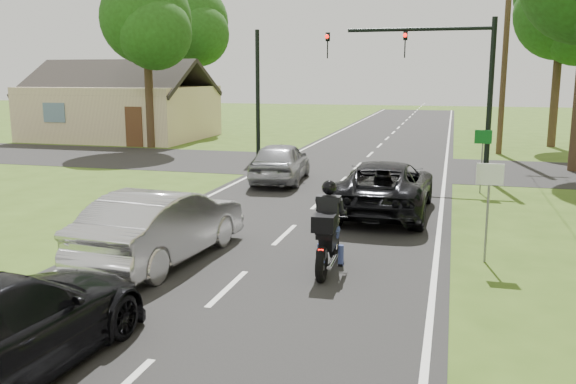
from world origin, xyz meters
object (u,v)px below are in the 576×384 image
object	(u,v)px
sign_white	(489,188)
motorcycle_rider	(328,235)
silver_suv	(280,162)
utility_pole_far	(505,50)
silver_sedan	(163,225)
dark_suv	(385,187)
sign_green	(483,146)
traffic_signal	(440,69)

from	to	relation	value
sign_white	motorcycle_rider	bearing A→B (deg)	-155.24
silver_suv	utility_pole_far	size ratio (longest dim) A/B	0.44
utility_pole_far	sign_white	bearing A→B (deg)	-94.51
motorcycle_rider	sign_white	world-z (taller)	sign_white
silver_sedan	utility_pole_far	world-z (taller)	utility_pole_far
dark_suv	silver_suv	xyz separation A→B (m)	(-4.28, 4.17, -0.01)
dark_suv	sign_green	bearing A→B (deg)	-125.17
motorcycle_rider	silver_sedan	xyz separation A→B (m)	(-3.54, -0.23, 0.04)
silver_sedan	sign_white	xyz separation A→B (m)	(6.66, 1.67, 0.81)
silver_suv	sign_white	size ratio (longest dim) A/B	2.06
silver_sedan	traffic_signal	bearing A→B (deg)	-107.24
utility_pole_far	sign_green	world-z (taller)	utility_pole_far
silver_suv	sign_white	world-z (taller)	sign_white
dark_suv	sign_white	xyz separation A→B (m)	(2.60, -4.15, 0.83)
silver_sedan	silver_suv	world-z (taller)	silver_sedan
dark_suv	traffic_signal	size ratio (longest dim) A/B	0.85
motorcycle_rider	traffic_signal	world-z (taller)	traffic_signal
silver_sedan	sign_green	world-z (taller)	sign_green
silver_suv	utility_pole_far	bearing A→B (deg)	-133.30
silver_sedan	sign_green	xyz separation A→B (m)	(6.86, 9.67, 0.81)
traffic_signal	utility_pole_far	distance (m)	8.55
motorcycle_rider	utility_pole_far	xyz separation A→B (m)	(4.62, 20.46, 4.34)
silver_suv	sign_green	world-z (taller)	sign_green
traffic_signal	silver_sedan	bearing A→B (deg)	-112.66
motorcycle_rider	silver_sedan	distance (m)	3.55
silver_suv	sign_white	bearing A→B (deg)	124.31
silver_suv	silver_sedan	bearing A→B (deg)	85.97
motorcycle_rider	utility_pole_far	bearing A→B (deg)	75.58
utility_pole_far	silver_suv	bearing A→B (deg)	-128.03
sign_white	traffic_signal	bearing A→B (deg)	97.05
dark_suv	utility_pole_far	world-z (taller)	utility_pole_far
silver_sedan	sign_white	size ratio (longest dim) A/B	2.21
dark_suv	sign_green	size ratio (longest dim) A/B	2.56
silver_suv	motorcycle_rider	bearing A→B (deg)	105.80
dark_suv	sign_white	size ratio (longest dim) A/B	2.56
dark_suv	traffic_signal	distance (m)	7.75
dark_suv	sign_green	world-z (taller)	sign_green
motorcycle_rider	silver_sedan	bearing A→B (deg)	-178.02
sign_green	utility_pole_far	bearing A→B (deg)	83.27
traffic_signal	sign_green	distance (m)	4.24
motorcycle_rider	dark_suv	xyz separation A→B (m)	(0.52, 5.58, 0.03)
silver_sedan	sign_green	bearing A→B (deg)	-119.93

